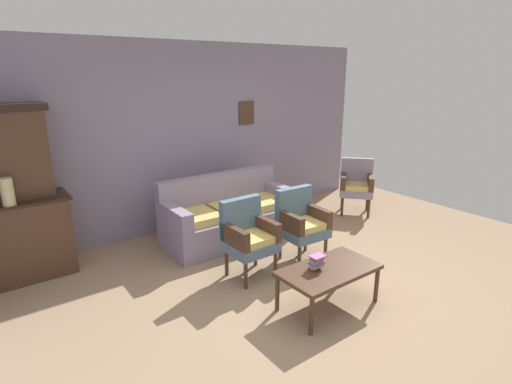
# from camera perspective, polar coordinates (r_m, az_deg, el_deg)

# --- Properties ---
(ground_plane) EXTENTS (7.68, 7.68, 0.00)m
(ground_plane) POSITION_cam_1_polar(r_m,az_deg,el_deg) (4.54, 8.71, -13.71)
(ground_plane) COLOR #997A5B
(wall_back_with_decor) EXTENTS (6.40, 0.09, 2.70)m
(wall_back_with_decor) POSITION_cam_1_polar(r_m,az_deg,el_deg) (6.11, -8.54, 7.76)
(wall_back_with_decor) COLOR gray
(wall_back_with_decor) RESTS_ON ground
(side_cabinet) EXTENTS (1.16, 0.55, 0.93)m
(side_cabinet) POSITION_cam_1_polar(r_m,az_deg,el_deg) (5.29, -30.71, -5.84)
(side_cabinet) COLOR #472D1E
(side_cabinet) RESTS_ON ground
(cabinet_upper_hutch) EXTENTS (0.99, 0.38, 1.03)m
(cabinet_upper_hutch) POSITION_cam_1_polar(r_m,az_deg,el_deg) (5.11, -32.44, 4.74)
(cabinet_upper_hutch) COLOR #472D1E
(cabinet_upper_hutch) RESTS_ON side_cabinet
(vase_on_cabinet) EXTENTS (0.13, 0.13, 0.29)m
(vase_on_cabinet) POSITION_cam_1_polar(r_m,az_deg,el_deg) (4.94, -31.76, 0.03)
(vase_on_cabinet) COLOR #D4BD7F
(vase_on_cabinet) RESTS_ON side_cabinet
(floral_couch) EXTENTS (1.87, 0.82, 0.90)m
(floral_couch) POSITION_cam_1_polar(r_m,az_deg,el_deg) (5.66, -3.80, -3.55)
(floral_couch) COLOR gray
(floral_couch) RESTS_ON ground
(armchair_near_couch_end) EXTENTS (0.52, 0.49, 0.90)m
(armchair_near_couch_end) POSITION_cam_1_polar(r_m,az_deg,el_deg) (4.60, -1.11, -6.09)
(armchair_near_couch_end) COLOR slate
(armchair_near_couch_end) RESTS_ON ground
(armchair_near_cabinet) EXTENTS (0.54, 0.52, 0.90)m
(armchair_near_cabinet) POSITION_cam_1_polar(r_m,az_deg,el_deg) (5.03, 6.39, -4.16)
(armchair_near_cabinet) COLOR slate
(armchair_near_cabinet) RESTS_ON ground
(wingback_chair_by_fireplace) EXTENTS (0.71, 0.71, 0.90)m
(wingback_chair_by_fireplace) POSITION_cam_1_polar(r_m,az_deg,el_deg) (6.87, 14.02, 1.16)
(wingback_chair_by_fireplace) COLOR gray
(wingback_chair_by_fireplace) RESTS_ON ground
(coffee_table) EXTENTS (1.00, 0.56, 0.42)m
(coffee_table) POSITION_cam_1_polar(r_m,az_deg,el_deg) (4.12, 10.28, -11.11)
(coffee_table) COLOR #472D1E
(coffee_table) RESTS_ON ground
(book_stack_on_table) EXTENTS (0.15, 0.11, 0.14)m
(book_stack_on_table) POSITION_cam_1_polar(r_m,az_deg,el_deg) (4.03, 8.54, -9.78)
(book_stack_on_table) COLOR #AF5C45
(book_stack_on_table) RESTS_ON coffee_table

